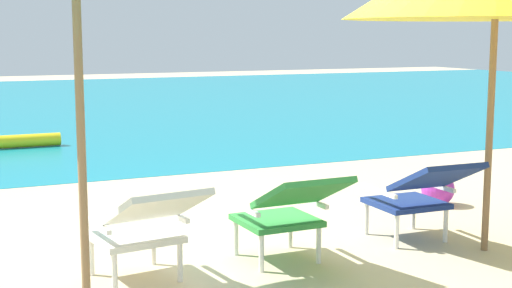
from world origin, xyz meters
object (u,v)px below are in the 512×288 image
Objects in this scene: swim_buoy at (1,142)px; lounge_chair_left at (145,224)px; beach_ball at (438,189)px; lounge_chair_center at (288,208)px; lounge_chair_right at (420,192)px.

swim_buoy is 6.25m from lounge_chair_left.
swim_buoy is at bearing 123.02° from beach_ball.
lounge_chair_center is at bearing -0.08° from lounge_chair_left.
lounge_chair_right is at bearing -133.67° from beach_ball.
lounge_chair_left is 1.00m from lounge_chair_center.
lounge_chair_right is at bearing -68.48° from swim_buoy.
swim_buoy is 1.81× the size of lounge_chair_right.
beach_ball is (0.94, 0.98, -0.25)m from lounge_chair_right.
lounge_chair_left and lounge_chair_right have the same top height.
lounge_chair_left is (0.29, -6.24, 0.31)m from swim_buoy.
beach_ball is (2.07, 1.06, -0.25)m from lounge_chair_center.
lounge_chair_center reaches higher than swim_buoy.
lounge_chair_right reaches higher than swim_buoy.
lounge_chair_left is at bearing -87.30° from swim_buoy.
lounge_chair_center is 1.00× the size of lounge_chair_right.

